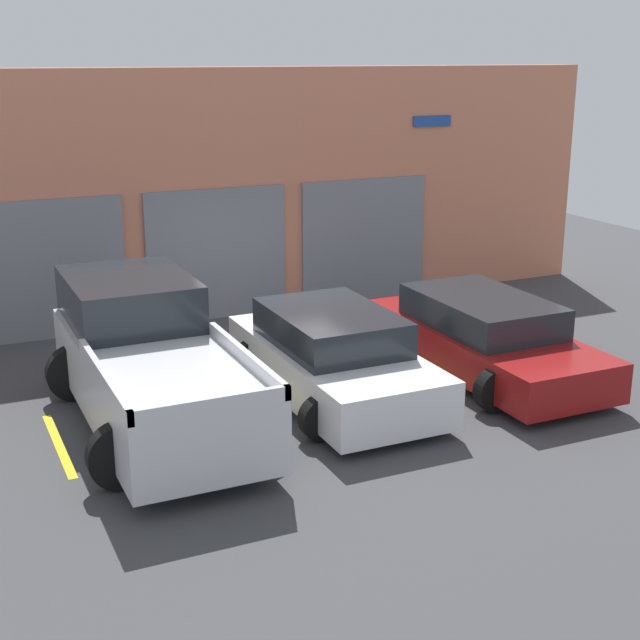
# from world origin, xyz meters

# --- Properties ---
(ground_plane) EXTENTS (28.00, 28.00, 0.00)m
(ground_plane) POSITION_xyz_m (0.00, 0.00, 0.00)
(ground_plane) COLOR #3D3D3F
(shophouse_building) EXTENTS (16.68, 0.68, 4.79)m
(shophouse_building) POSITION_xyz_m (-0.01, 3.29, 2.35)
(shophouse_building) COLOR #D17A5B
(shophouse_building) RESTS_ON ground
(pickup_truck) EXTENTS (2.54, 5.10, 1.88)m
(pickup_truck) POSITION_xyz_m (-2.72, -1.59, 0.88)
(pickup_truck) COLOR silver
(pickup_truck) RESTS_ON ground
(sedan_white) EXTENTS (2.26, 4.26, 1.36)m
(sedan_white) POSITION_xyz_m (0.00, -1.85, 0.64)
(sedan_white) COLOR white
(sedan_white) RESTS_ON ground
(sedan_side) EXTENTS (2.28, 4.72, 1.26)m
(sedan_side) POSITION_xyz_m (2.72, -1.85, 0.60)
(sedan_side) COLOR maroon
(sedan_side) RESTS_ON ground
(parking_stripe_far_left) EXTENTS (0.12, 2.20, 0.01)m
(parking_stripe_far_left) POSITION_xyz_m (-4.08, -1.88, 0.00)
(parking_stripe_far_left) COLOR gold
(parking_stripe_far_left) RESTS_ON ground
(parking_stripe_left) EXTENTS (0.12, 2.20, 0.01)m
(parking_stripe_left) POSITION_xyz_m (-1.36, -1.88, 0.00)
(parking_stripe_left) COLOR gold
(parking_stripe_left) RESTS_ON ground
(parking_stripe_centre) EXTENTS (0.12, 2.20, 0.01)m
(parking_stripe_centre) POSITION_xyz_m (1.36, -1.88, 0.00)
(parking_stripe_centre) COLOR gold
(parking_stripe_centre) RESTS_ON ground
(parking_stripe_right) EXTENTS (0.12, 2.20, 0.01)m
(parking_stripe_right) POSITION_xyz_m (4.08, -1.88, 0.00)
(parking_stripe_right) COLOR gold
(parking_stripe_right) RESTS_ON ground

